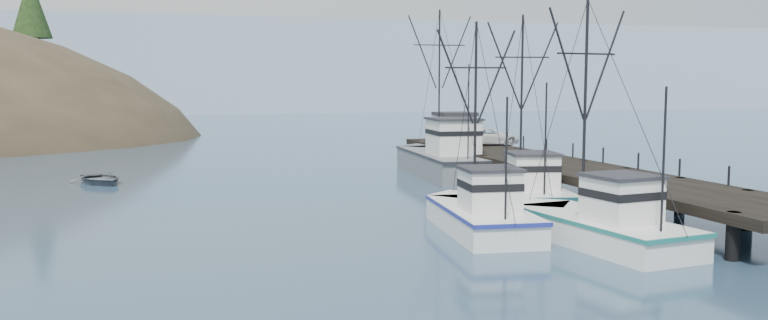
{
  "coord_description": "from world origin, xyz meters",
  "views": [
    {
      "loc": [
        -10.52,
        -28.73,
        7.16
      ],
      "look_at": [
        2.17,
        15.08,
        2.5
      ],
      "focal_mm": 35.0,
      "sensor_mm": 36.0,
      "label": 1
    }
  ],
  "objects_px": {
    "work_vessel": "(444,160)",
    "trawler_far": "(524,192)",
    "pier_shed": "(455,129)",
    "trawler_near": "(597,225)",
    "trawler_mid": "(480,215)",
    "motorboat": "(100,183)",
    "pickup_truck": "(489,136)",
    "pier": "(550,166)"
  },
  "relations": [
    {
      "from": "pier",
      "to": "pier_shed",
      "type": "distance_m",
      "value": 13.78
    },
    {
      "from": "trawler_near",
      "to": "pier_shed",
      "type": "bearing_deg",
      "value": 80.98
    },
    {
      "from": "trawler_near",
      "to": "pier",
      "type": "bearing_deg",
      "value": 68.58
    },
    {
      "from": "pier",
      "to": "motorboat",
      "type": "relative_size",
      "value": 8.89
    },
    {
      "from": "pier",
      "to": "trawler_mid",
      "type": "bearing_deg",
      "value": -131.02
    },
    {
      "from": "trawler_near",
      "to": "trawler_far",
      "type": "bearing_deg",
      "value": 80.83
    },
    {
      "from": "work_vessel",
      "to": "motorboat",
      "type": "height_order",
      "value": "work_vessel"
    },
    {
      "from": "pickup_truck",
      "to": "motorboat",
      "type": "xyz_separation_m",
      "value": [
        -30.81,
        -0.95,
        -2.73
      ]
    },
    {
      "from": "work_vessel",
      "to": "motorboat",
      "type": "distance_m",
      "value": 25.7
    },
    {
      "from": "trawler_near",
      "to": "pier_shed",
      "type": "relative_size",
      "value": 3.53
    },
    {
      "from": "pier",
      "to": "trawler_far",
      "type": "relative_size",
      "value": 3.8
    },
    {
      "from": "trawler_mid",
      "to": "work_vessel",
      "type": "xyz_separation_m",
      "value": [
        6.3,
        21.48,
        0.41
      ]
    },
    {
      "from": "pier",
      "to": "pickup_truck",
      "type": "relative_size",
      "value": 8.37
    },
    {
      "from": "trawler_mid",
      "to": "trawler_far",
      "type": "relative_size",
      "value": 0.91
    },
    {
      "from": "pier",
      "to": "pier_shed",
      "type": "bearing_deg",
      "value": 96.19
    },
    {
      "from": "pier_shed",
      "to": "pickup_truck",
      "type": "bearing_deg",
      "value": -6.86
    },
    {
      "from": "pickup_truck",
      "to": "pier",
      "type": "bearing_deg",
      "value": 177.37
    },
    {
      "from": "pier",
      "to": "motorboat",
      "type": "bearing_deg",
      "value": 157.27
    },
    {
      "from": "work_vessel",
      "to": "pickup_truck",
      "type": "relative_size",
      "value": 3.06
    },
    {
      "from": "trawler_far",
      "to": "pier",
      "type": "bearing_deg",
      "value": 49.27
    },
    {
      "from": "work_vessel",
      "to": "pier_shed",
      "type": "bearing_deg",
      "value": 58.1
    },
    {
      "from": "trawler_far",
      "to": "motorboat",
      "type": "relative_size",
      "value": 2.34
    },
    {
      "from": "trawler_near",
      "to": "trawler_far",
      "type": "relative_size",
      "value": 0.98
    },
    {
      "from": "pier_shed",
      "to": "pickup_truck",
      "type": "height_order",
      "value": "pier_shed"
    },
    {
      "from": "trawler_far",
      "to": "trawler_mid",
      "type": "bearing_deg",
      "value": -131.25
    },
    {
      "from": "work_vessel",
      "to": "trawler_far",
      "type": "bearing_deg",
      "value": -92.56
    },
    {
      "from": "trawler_mid",
      "to": "pickup_truck",
      "type": "bearing_deg",
      "value": 65.01
    },
    {
      "from": "trawler_far",
      "to": "motorboat",
      "type": "xyz_separation_m",
      "value": [
        -24.89,
        17.41,
        -0.82
      ]
    },
    {
      "from": "trawler_mid",
      "to": "work_vessel",
      "type": "distance_m",
      "value": 22.39
    },
    {
      "from": "trawler_mid",
      "to": "pier_shed",
      "type": "distance_m",
      "value": 26.68
    },
    {
      "from": "trawler_near",
      "to": "pickup_truck",
      "type": "relative_size",
      "value": 2.15
    },
    {
      "from": "trawler_near",
      "to": "pickup_truck",
      "type": "xyz_separation_m",
      "value": [
        7.6,
        28.79,
        1.91
      ]
    },
    {
      "from": "work_vessel",
      "to": "pier_shed",
      "type": "height_order",
      "value": "work_vessel"
    },
    {
      "from": "pier",
      "to": "trawler_near",
      "type": "xyz_separation_m",
      "value": [
        -6.1,
        -15.56,
        -0.87
      ]
    },
    {
      "from": "pier_shed",
      "to": "trawler_near",
      "type": "bearing_deg",
      "value": -99.02
    },
    {
      "from": "trawler_mid",
      "to": "motorboat",
      "type": "relative_size",
      "value": 2.14
    },
    {
      "from": "work_vessel",
      "to": "motorboat",
      "type": "relative_size",
      "value": 3.24
    },
    {
      "from": "trawler_far",
      "to": "work_vessel",
      "type": "relative_size",
      "value": 0.72
    },
    {
      "from": "work_vessel",
      "to": "motorboat",
      "type": "bearing_deg",
      "value": 174.77
    },
    {
      "from": "trawler_near",
      "to": "work_vessel",
      "type": "distance_m",
      "value": 25.61
    },
    {
      "from": "trawler_far",
      "to": "pickup_truck",
      "type": "distance_m",
      "value": 19.39
    },
    {
      "from": "work_vessel",
      "to": "pickup_truck",
      "type": "bearing_deg",
      "value": 32.11
    }
  ]
}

